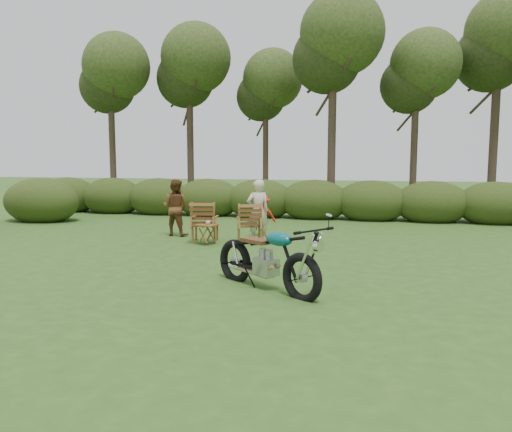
% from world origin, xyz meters
% --- Properties ---
extents(ground, '(80.00, 80.00, 0.00)m').
position_xyz_m(ground, '(0.00, 0.00, 0.00)').
color(ground, '#294C19').
rests_on(ground, ground).
extents(tree_line, '(22.52, 11.62, 8.14)m').
position_xyz_m(tree_line, '(0.50, 9.74, 3.81)').
color(tree_line, '#3A2C1F').
rests_on(tree_line, ground).
extents(motorcycle, '(2.37, 2.03, 1.31)m').
position_xyz_m(motorcycle, '(0.42, -0.90, 0.00)').
color(motorcycle, '#0B8D94').
rests_on(motorcycle, ground).
extents(lawn_chair_right, '(0.87, 0.87, 1.01)m').
position_xyz_m(lawn_chair_right, '(-1.00, 3.53, 0.00)').
color(lawn_chair_right, brown).
rests_on(lawn_chair_right, ground).
extents(lawn_chair_left, '(0.83, 0.83, 1.04)m').
position_xyz_m(lawn_chair_left, '(-2.12, 3.29, 0.00)').
color(lawn_chair_left, brown).
rests_on(lawn_chair_left, ground).
extents(side_table, '(0.60, 0.55, 0.51)m').
position_xyz_m(side_table, '(-1.93, 2.87, 0.26)').
color(side_table, brown).
rests_on(side_table, ground).
extents(cup, '(0.14, 0.14, 0.09)m').
position_xyz_m(cup, '(-1.90, 2.89, 0.56)').
color(cup, beige).
rests_on(cup, side_table).
extents(adult_a, '(0.70, 0.64, 1.61)m').
position_xyz_m(adult_a, '(-0.77, 3.51, 0.00)').
color(adult_a, beige).
rests_on(adult_a, ground).
extents(adult_b, '(0.83, 0.68, 1.58)m').
position_xyz_m(adult_b, '(-3.26, 4.07, 0.00)').
color(adult_b, brown).
rests_on(adult_b, ground).
extents(child, '(0.86, 0.70, 1.16)m').
position_xyz_m(child, '(-0.87, 4.49, 0.00)').
color(child, red).
rests_on(child, ground).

